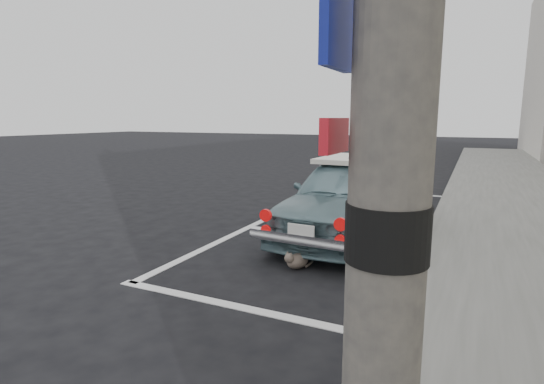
# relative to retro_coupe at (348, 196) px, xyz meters

# --- Properties ---
(ground) EXTENTS (80.00, 80.00, 0.00)m
(ground) POSITION_rel_retro_coupe_xyz_m (-0.68, -2.41, -0.61)
(ground) COLOR black
(ground) RESTS_ON ground
(sidewalk) EXTENTS (2.80, 40.00, 0.15)m
(sidewalk) POSITION_rel_retro_coupe_xyz_m (2.52, -0.41, -0.54)
(sidewalk) COLOR #60605C
(sidewalk) RESTS_ON ground
(pline_rear) EXTENTS (3.00, 0.12, 0.01)m
(pline_rear) POSITION_rel_retro_coupe_xyz_m (-0.18, -2.91, -0.61)
(pline_rear) COLOR silver
(pline_rear) RESTS_ON ground
(pline_front) EXTENTS (3.00, 0.12, 0.01)m
(pline_front) POSITION_rel_retro_coupe_xyz_m (-0.18, 4.09, -0.61)
(pline_front) COLOR silver
(pline_front) RESTS_ON ground
(pline_side) EXTENTS (0.12, 7.00, 0.01)m
(pline_side) POSITION_rel_retro_coupe_xyz_m (-1.58, 0.59, -0.61)
(pline_side) COLOR silver
(pline_side) RESTS_ON ground
(retro_coupe) EXTENTS (1.56, 3.60, 1.21)m
(retro_coupe) POSITION_rel_retro_coupe_xyz_m (0.00, 0.00, 0.00)
(retro_coupe) COLOR slate
(retro_coupe) RESTS_ON ground
(cat) EXTENTS (0.30, 0.40, 0.24)m
(cat) POSITION_rel_retro_coupe_xyz_m (-0.14, -1.70, -0.50)
(cat) COLOR #716256
(cat) RESTS_ON ground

